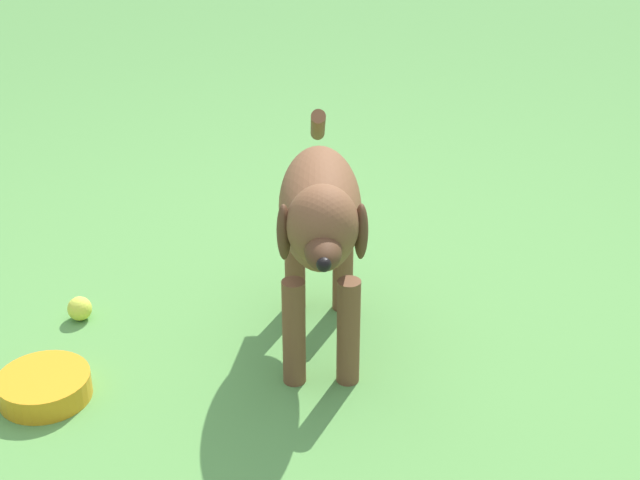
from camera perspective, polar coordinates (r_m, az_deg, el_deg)
ground at (r=2.35m, az=-1.79°, el=-7.84°), size 14.00×14.00×0.00m
dog at (r=2.21m, az=0.02°, el=1.35°), size 0.76×0.51×0.58m
tennis_ball_0 at (r=2.61m, az=-14.51°, el=-4.09°), size 0.07×0.07×0.07m
tennis_ball_1 at (r=3.10m, az=0.07°, el=2.16°), size 0.07×0.07×0.07m
water_bowl at (r=2.33m, az=-16.52°, el=-8.60°), size 0.22×0.22×0.06m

